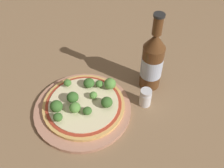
{
  "coord_description": "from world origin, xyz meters",
  "views": [
    {
      "loc": [
        0.39,
        -0.29,
        0.6
      ],
      "look_at": [
        0.05,
        0.08,
        0.06
      ],
      "focal_mm": 42.0,
      "sensor_mm": 36.0,
      "label": 1
    }
  ],
  "objects": [
    {
      "name": "ground_plane",
      "position": [
        0.0,
        0.0,
        0.0
      ],
      "size": [
        3.0,
        3.0,
        0.0
      ],
      "primitive_type": "plane",
      "color": "#846647"
    },
    {
      "name": "plate",
      "position": [
        0.02,
        -0.01,
        0.01
      ],
      "size": [
        0.28,
        0.28,
        0.01
      ],
      "color": "tan",
      "rests_on": "ground_plane"
    },
    {
      "name": "pizza",
      "position": [
        0.02,
        0.0,
        0.02
      ],
      "size": [
        0.23,
        0.23,
        0.01
      ],
      "color": "tan",
      "rests_on": "plate"
    },
    {
      "name": "broccoli_floret_0",
      "position": [
        -0.01,
        -0.02,
        0.04
      ],
      "size": [
        0.03,
        0.03,
        0.03
      ],
      "color": "#6B8E51",
      "rests_on": "pizza"
    },
    {
      "name": "broccoli_floret_1",
      "position": [
        0.07,
        0.04,
        0.04
      ],
      "size": [
        0.03,
        0.03,
        0.03
      ],
      "color": "#6B8E51",
      "rests_on": "pizza"
    },
    {
      "name": "broccoli_floret_2",
      "position": [
        -0.02,
        0.06,
        0.04
      ],
      "size": [
        0.03,
        0.03,
        0.03
      ],
      "color": "#6B8E51",
      "rests_on": "pizza"
    },
    {
      "name": "broccoli_floret_3",
      "position": [
        0.05,
        -0.02,
        0.04
      ],
      "size": [
        0.02,
        0.02,
        0.02
      ],
      "color": "#6B8E51",
      "rests_on": "pizza"
    },
    {
      "name": "broccoli_floret_4",
      "position": [
        -0.02,
        -0.07,
        0.04
      ],
      "size": [
        0.03,
        0.03,
        0.03
      ],
      "color": "#6B8E51",
      "rests_on": "pizza"
    },
    {
      "name": "broccoli_floret_5",
      "position": [
        0.01,
        -0.09,
        0.04
      ],
      "size": [
        0.03,
        0.03,
        0.03
      ],
      "color": "#6B8E51",
      "rests_on": "pizza"
    },
    {
      "name": "broccoli_floret_6",
      "position": [
        0.01,
        0.08,
        0.04
      ],
      "size": [
        0.02,
        0.02,
        0.02
      ],
      "color": "#6B8E51",
      "rests_on": "pizza"
    },
    {
      "name": "broccoli_floret_7",
      "position": [
        0.02,
        0.03,
        0.04
      ],
      "size": [
        0.02,
        0.02,
        0.02
      ],
      "color": "#6B8E51",
      "rests_on": "pizza"
    },
    {
      "name": "broccoli_floret_8",
      "position": [
        0.03,
        0.09,
        0.04
      ],
      "size": [
        0.03,
        0.03,
        0.03
      ],
      "color": "#6B8E51",
      "rests_on": "pizza"
    },
    {
      "name": "broccoli_floret_9",
      "position": [
        -0.07,
        0.01,
        0.04
      ],
      "size": [
        0.02,
        0.02,
        0.02
      ],
      "color": "#6B8E51",
      "rests_on": "pizza"
    },
    {
      "name": "broccoli_floret_10",
      "position": [
        0.02,
        -0.04,
        0.04
      ],
      "size": [
        0.03,
        0.03,
        0.03
      ],
      "color": "#6B8E51",
      "rests_on": "pizza"
    },
    {
      "name": "beer_bottle",
      "position": [
        0.1,
        0.21,
        0.1
      ],
      "size": [
        0.06,
        0.06,
        0.25
      ],
      "color": "#563319",
      "rests_on": "ground_plane"
    },
    {
      "name": "pepper_shaker",
      "position": [
        0.13,
        0.13,
        0.03
      ],
      "size": [
        0.03,
        0.03,
        0.06
      ],
      "color": "silver",
      "rests_on": "ground_plane"
    }
  ]
}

